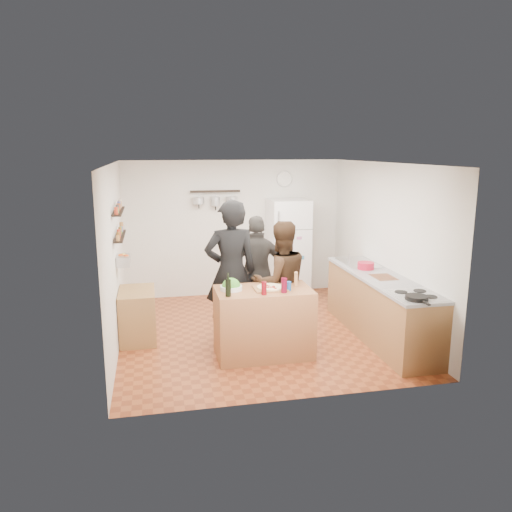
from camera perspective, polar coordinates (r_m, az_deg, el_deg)
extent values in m
plane|color=brown|center=(7.59, 0.16, -8.68)|extent=(4.20, 4.20, 0.00)
plane|color=white|center=(7.09, 0.17, 10.55)|extent=(4.20, 4.20, 0.00)
plane|color=silver|center=(9.27, -2.53, 3.17)|extent=(4.00, 0.00, 4.00)
plane|color=silver|center=(7.11, -15.82, -0.08)|extent=(0.00, 4.20, 4.20)
plane|color=silver|center=(7.89, 14.52, 1.19)|extent=(0.00, 4.20, 4.20)
cube|color=#925E35|center=(6.64, 0.87, -7.59)|extent=(1.25, 0.72, 0.91)
cube|color=brown|center=(6.50, 1.61, -3.73)|extent=(0.42, 0.34, 0.02)
cylinder|color=beige|center=(6.50, 1.61, -3.57)|extent=(0.34, 0.34, 0.02)
cylinder|color=silver|center=(6.47, -2.85, -3.65)|extent=(0.29, 0.29, 0.06)
cylinder|color=black|center=(6.18, -3.20, -3.68)|extent=(0.07, 0.07, 0.21)
cylinder|color=#5E080F|center=(6.25, 0.92, -3.71)|extent=(0.07, 0.07, 0.16)
cylinder|color=#500619|center=(6.34, 3.23, -3.37)|extent=(0.08, 0.08, 0.19)
cylinder|color=#A57245|center=(6.64, 4.59, -2.80)|extent=(0.05, 0.05, 0.16)
cylinder|color=navy|center=(6.45, 3.73, -3.45)|extent=(0.07, 0.07, 0.12)
imported|color=black|center=(6.96, -2.88, -1.85)|extent=(0.77, 0.53, 2.03)
imported|color=black|center=(7.01, 2.82, -3.01)|extent=(0.92, 0.76, 1.73)
imported|color=#2C2927|center=(7.59, 0.19, -1.84)|extent=(1.01, 0.42, 1.72)
cube|color=#9E7042|center=(7.48, 13.98, -5.72)|extent=(0.63, 2.63, 0.90)
cube|color=white|center=(6.54, 17.77, -4.32)|extent=(0.60, 0.62, 0.02)
cylinder|color=black|center=(6.32, 17.89, -4.56)|extent=(0.27, 0.27, 0.05)
cube|color=silver|center=(8.10, 11.56, -0.81)|extent=(0.50, 0.80, 0.03)
cube|color=brown|center=(7.30, 14.37, -2.42)|extent=(0.30, 0.40, 0.02)
cylinder|color=#B3142F|center=(7.70, 12.44, -1.09)|extent=(0.25, 0.25, 0.10)
cube|color=white|center=(9.19, 3.69, 0.86)|extent=(0.70, 0.68, 1.80)
cylinder|color=silver|center=(9.35, 3.26, 8.79)|extent=(0.30, 0.03, 0.30)
cube|color=black|center=(7.25, -15.28, 2.21)|extent=(0.12, 1.00, 0.02)
cube|color=black|center=(7.20, -15.44, 4.95)|extent=(0.12, 1.00, 0.02)
cube|color=silver|center=(7.31, -14.90, -0.48)|extent=(0.18, 0.35, 0.14)
cube|color=olive|center=(7.39, -13.37, -6.59)|extent=(0.50, 0.80, 0.73)
cube|color=black|center=(9.04, -4.68, 7.38)|extent=(0.90, 0.04, 0.04)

